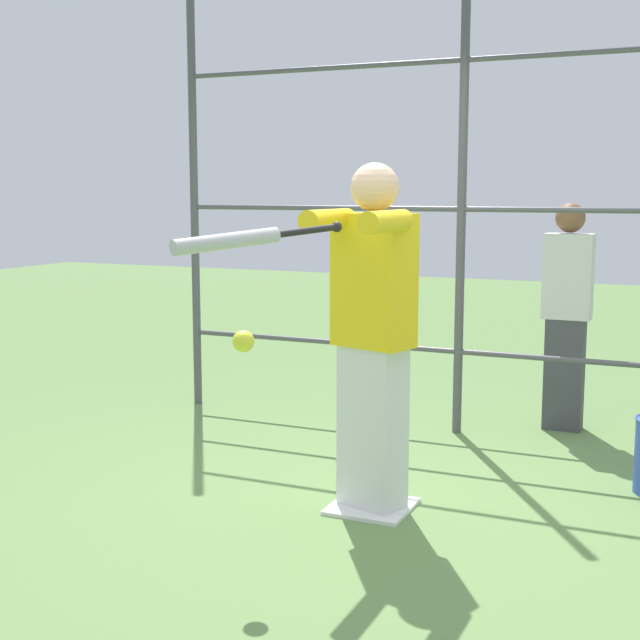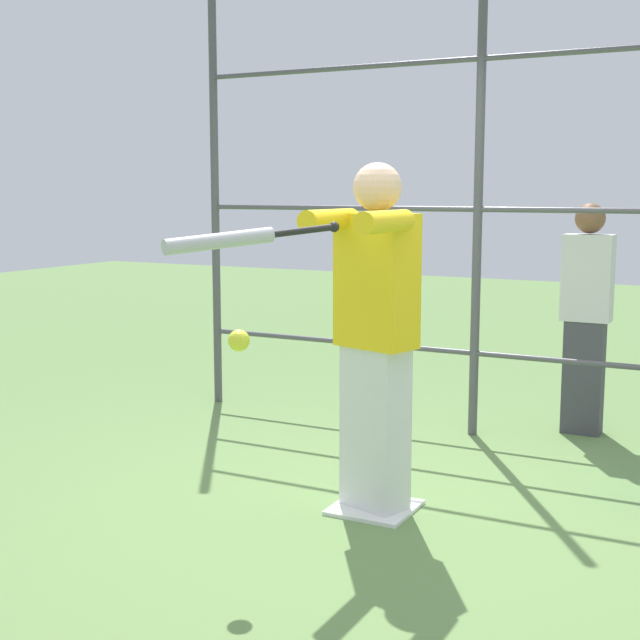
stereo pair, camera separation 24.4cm
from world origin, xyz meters
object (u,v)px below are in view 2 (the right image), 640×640
Objects in this scene: baseball_bat_swinging at (235,239)px; softball_in_flight at (239,340)px; batter at (375,327)px; bystander_behind_fence at (586,315)px.

softball_in_flight is (0.06, -0.11, -0.45)m from baseball_bat_swinging.
softball_in_flight is (0.30, 0.77, 0.02)m from batter.
baseball_bat_swinging is at bearing 73.09° from bystander_behind_fence.
batter reaches higher than baseball_bat_swinging.
softball_in_flight is at bearing 71.28° from bystander_behind_fence.
batter reaches higher than softball_in_flight.
baseball_bat_swinging is 7.82× the size of softball_in_flight.
baseball_bat_swinging is (0.24, 0.88, 0.47)m from batter.
batter is 2.34× the size of baseball_bat_swinging.
batter is at bearing -111.36° from softball_in_flight.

